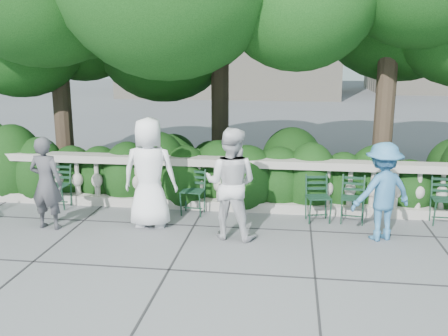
# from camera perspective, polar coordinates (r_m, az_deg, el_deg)

# --- Properties ---
(ground) EXTENTS (90.00, 90.00, 0.00)m
(ground) POSITION_cam_1_polar(r_m,az_deg,el_deg) (7.89, -0.99, -8.75)
(ground) COLOR #55565D
(ground) RESTS_ON ground
(balustrade) EXTENTS (12.00, 0.44, 1.00)m
(balustrade) POSITION_cam_1_polar(r_m,az_deg,el_deg) (9.43, 0.66, -1.93)
(balustrade) COLOR #9E998E
(balustrade) RESTS_ON ground
(shrub_hedge) EXTENTS (15.00, 2.60, 1.70)m
(shrub_hedge) POSITION_cam_1_polar(r_m,az_deg,el_deg) (10.71, 1.45, -2.77)
(shrub_hedge) COLOR black
(shrub_hedge) RESTS_ON ground
(chair_a) EXTENTS (0.45, 0.49, 0.84)m
(chair_a) POSITION_cam_1_polar(r_m,az_deg,el_deg) (10.07, -18.68, -4.54)
(chair_a) COLOR black
(chair_a) RESTS_ON ground
(chair_c) EXTENTS (0.52, 0.55, 0.84)m
(chair_c) POSITION_cam_1_polar(r_m,az_deg,el_deg) (8.94, 10.83, -6.31)
(chair_c) COLOR black
(chair_c) RESTS_ON ground
(chair_d) EXTENTS (0.47, 0.51, 0.84)m
(chair_d) POSITION_cam_1_polar(r_m,az_deg,el_deg) (9.18, -3.80, -5.56)
(chair_d) COLOR black
(chair_d) RESTS_ON ground
(chair_e) EXTENTS (0.49, 0.53, 0.84)m
(chair_e) POSITION_cam_1_polar(r_m,az_deg,el_deg) (9.01, 14.34, -6.34)
(chair_e) COLOR black
(chair_e) RESTS_ON ground
(chair_f) EXTENTS (0.46, 0.50, 0.84)m
(chair_f) POSITION_cam_1_polar(r_m,az_deg,el_deg) (9.45, 23.83, -6.16)
(chair_f) COLOR black
(chair_f) RESTS_ON ground
(person_businessman) EXTENTS (0.94, 0.63, 1.89)m
(person_businessman) POSITION_cam_1_polar(r_m,az_deg,el_deg) (8.53, -8.52, -0.55)
(person_businessman) COLOR white
(person_businessman) RESTS_ON ground
(person_woman_grey) EXTENTS (0.61, 0.44, 1.59)m
(person_woman_grey) POSITION_cam_1_polar(r_m,az_deg,el_deg) (8.88, -19.64, -1.63)
(person_woman_grey) COLOR #424147
(person_woman_grey) RESTS_ON ground
(person_casual_man) EXTENTS (0.98, 0.83, 1.80)m
(person_casual_man) POSITION_cam_1_polar(r_m,az_deg,el_deg) (7.94, 0.77, -1.78)
(person_casual_man) COLOR silver
(person_casual_man) RESTS_ON ground
(person_older_blue) EXTENTS (1.17, 0.96, 1.58)m
(person_older_blue) POSITION_cam_1_polar(r_m,az_deg,el_deg) (8.27, 17.63, -2.58)
(person_older_blue) COLOR teal
(person_older_blue) RESTS_ON ground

